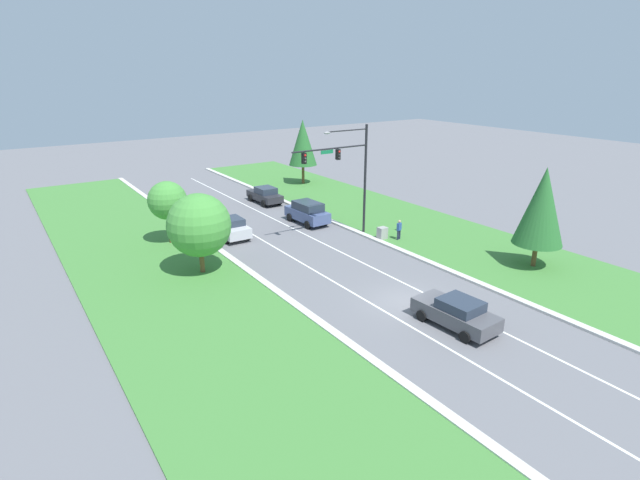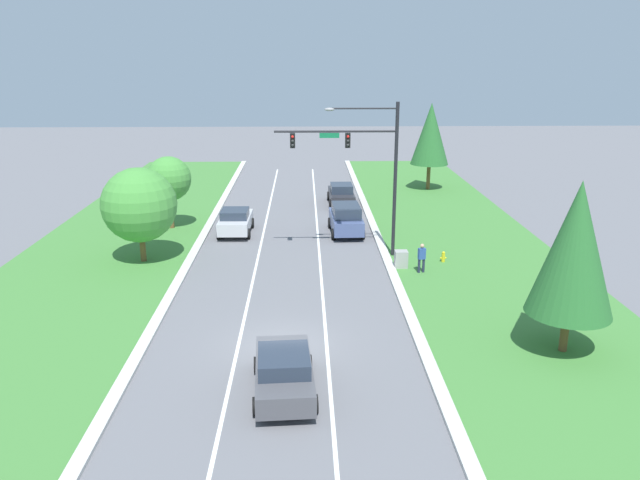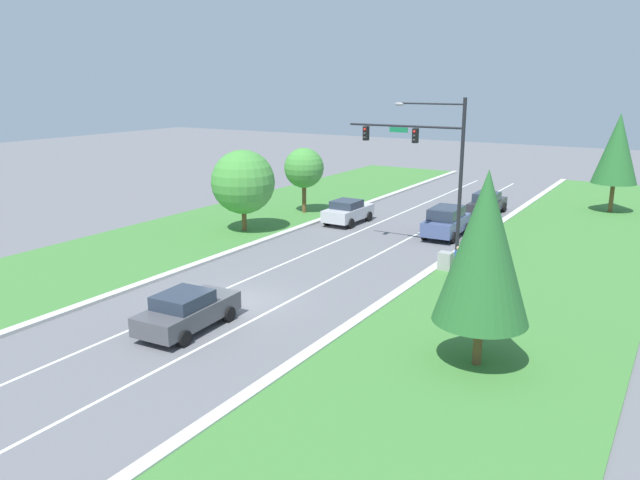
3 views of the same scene
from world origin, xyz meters
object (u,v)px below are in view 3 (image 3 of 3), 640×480
Objects in this scene: traffic_signal_mast at (430,154)px; fire_hydrant at (498,268)px; conifer_far_right_tree at (617,149)px; pedestrian at (458,260)px; conifer_near_right_tree at (484,247)px; charcoal_sedan at (487,203)px; oak_near_left_tree at (243,182)px; silver_sedan at (348,211)px; oak_far_left_tree at (304,168)px; utility_cabinet at (445,262)px; graphite_sedan at (187,310)px; slate_blue_suv at (446,222)px.

traffic_signal_mast is 12.69× the size of fire_hydrant.
conifer_far_right_tree is at bearing 68.04° from traffic_signal_mast.
pedestrian is 10.69m from conifer_near_right_tree.
traffic_signal_mast is 14.09m from charcoal_sedan.
oak_near_left_tree is (-12.08, -13.88, 2.49)m from charcoal_sedan.
silver_sedan is 0.88× the size of oak_far_left_tree.
oak_far_left_tree is (-12.32, 6.36, -2.38)m from traffic_signal_mast.
pedestrian is at bearing -31.69° from oak_far_left_tree.
utility_cabinet is 2.69m from fire_hydrant.
graphite_sedan is 14.01m from pedestrian.
pedestrian is at bearing -8.69° from oak_near_left_tree.
traffic_signal_mast is 6.89m from slate_blue_suv.
pedestrian is 0.31× the size of oak_near_left_tree.
traffic_signal_mast is 14.27m from conifer_near_right_tree.
oak_near_left_tree is at bearing -156.99° from slate_blue_suv.
slate_blue_suv is (3.48, 20.09, 0.19)m from graphite_sedan.
conifer_near_right_tree reaches higher than utility_cabinet.
charcoal_sedan is 15.55m from utility_cabinet.
slate_blue_suv reaches higher than pedestrian.
oak_far_left_tree is at bearing 155.50° from fire_hydrant.
conifer_near_right_tree is (10.98, 2.79, 3.50)m from graphite_sedan.
traffic_signal_mast reaches higher than oak_near_left_tree.
traffic_signal_mast reaches higher than charcoal_sedan.
silver_sedan is at bearing 147.08° from traffic_signal_mast.
graphite_sedan is (-4.08, -15.19, -5.00)m from traffic_signal_mast.
traffic_signal_mast is 1.94× the size of charcoal_sedan.
charcoal_sedan is at bearing 108.83° from fire_hydrant.
oak_far_left_tree is (-11.72, 1.46, 2.42)m from slate_blue_suv.
utility_cabinet is at bearing 61.60° from graphite_sedan.
silver_sedan is 12.25m from utility_cabinet.
slate_blue_suv reaches higher than fire_hydrant.
traffic_signal_mast is at bearing 3.20° from oak_near_left_tree.
conifer_near_right_tree is (3.96, -9.34, 3.38)m from pedestrian.
traffic_signal_mast reaches higher than fire_hydrant.
pedestrian is (7.02, 12.13, 0.12)m from graphite_sedan.
oak_far_left_tree is (-14.30, 8.54, 2.92)m from utility_cabinet.
conifer_far_right_tree reaches higher than conifer_near_right_tree.
conifer_far_right_tree is (0.55, 30.87, 0.54)m from conifer_near_right_tree.
conifer_near_right_tree is at bearing -68.73° from slate_blue_suv.
oak_near_left_tree is 27.71m from conifer_far_right_tree.
slate_blue_suv is 0.93× the size of oak_far_left_tree.
oak_far_left_tree is (0.19, 7.06, 0.09)m from oak_near_left_tree.
conifer_near_right_tree is at bearing -91.03° from conifer_far_right_tree.
oak_near_left_tree is at bearing -128.08° from silver_sedan.
pedestrian reaches higher than silver_sedan.
silver_sedan is (-3.79, 20.29, 0.04)m from graphite_sedan.
silver_sedan is 2.56× the size of pedestrian.
utility_cabinet is (6.06, 13.01, -0.31)m from graphite_sedan.
charcoal_sedan is 2.70× the size of pedestrian.
pedestrian reaches higher than fire_hydrant.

